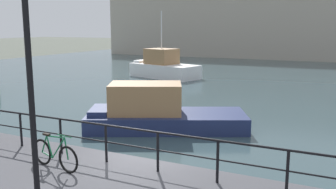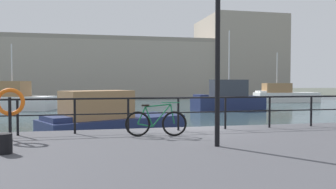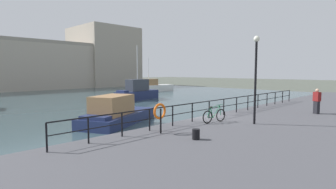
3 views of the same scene
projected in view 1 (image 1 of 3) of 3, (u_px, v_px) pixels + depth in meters
water_basin at (292, 74)px, 37.73m from camera, size 80.00×60.00×0.01m
moored_red_daysailer at (164, 67)px, 35.05m from camera, size 7.12×4.52×6.10m
moored_harbor_tender at (158, 112)px, 17.47m from camera, size 7.78×5.67×2.14m
quay_railing at (158, 144)px, 9.62m from camera, size 22.57×0.07×1.08m
parked_bicycle at (55, 155)px, 9.87m from camera, size 1.76×0.34×0.98m
quay_lamp_post at (29, 63)px, 7.31m from camera, size 0.32×0.32×4.72m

